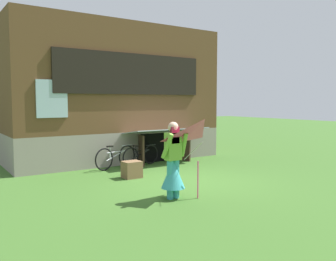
{
  "coord_description": "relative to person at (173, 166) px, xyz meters",
  "views": [
    {
      "loc": [
        -5.66,
        -7.53,
        2.12
      ],
      "look_at": [
        -0.11,
        0.7,
        1.3
      ],
      "focal_mm": 38.24,
      "sensor_mm": 36.0,
      "label": 1
    }
  ],
  "objects": [
    {
      "name": "kite",
      "position": [
        0.4,
        -0.58,
        0.62
      ],
      "size": [
        1.02,
        1.08,
        1.61
      ],
      "color": "#E54C7F",
      "rests_on": "ground_plane"
    },
    {
      "name": "wooden_crate",
      "position": [
        0.26,
        2.38,
        -0.48
      ],
      "size": [
        0.48,
        0.41,
        0.46
      ],
      "primitive_type": "cube",
      "color": "brown",
      "rests_on": "ground_plane"
    },
    {
      "name": "bicycle_silver",
      "position": [
        0.49,
        3.87,
        -0.34
      ],
      "size": [
        1.6,
        0.49,
        0.75
      ],
      "rotation": [
        0.0,
        0.0,
        0.27
      ],
      "color": "black",
      "rests_on": "ground_plane"
    },
    {
      "name": "log_house",
      "position": [
        1.29,
        6.68,
        1.68
      ],
      "size": [
        7.45,
        6.01,
        4.77
      ],
      "color": "gray",
      "rests_on": "ground_plane"
    },
    {
      "name": "person",
      "position": [
        0.0,
        0.0,
        0.0
      ],
      "size": [
        0.61,
        0.53,
        1.68
      ],
      "rotation": [
        0.0,
        0.0,
        -0.29
      ],
      "color": "teal",
      "rests_on": "ground_plane"
    },
    {
      "name": "bicycle_black",
      "position": [
        1.39,
        3.86,
        -0.37
      ],
      "size": [
        1.51,
        0.36,
        0.7
      ],
      "rotation": [
        0.0,
        0.0,
        0.21
      ],
      "color": "black",
      "rests_on": "ground_plane"
    },
    {
      "name": "ground_plane",
      "position": [
        1.29,
        1.24,
        -0.71
      ],
      "size": [
        60.0,
        60.0,
        0.0
      ],
      "primitive_type": "plane",
      "color": "#386023"
    }
  ]
}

